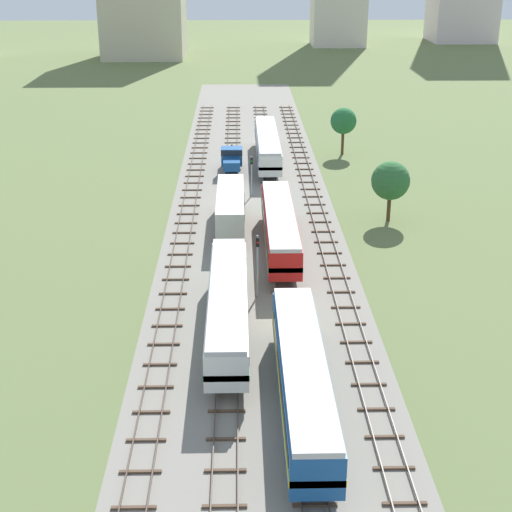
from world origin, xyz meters
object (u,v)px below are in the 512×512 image
signal_post_nearest (258,259)px  signal_post_near (252,171)px  shunter_loco_left_far (232,157)px  diesel_railcar_centre_left_mid (280,226)px  diesel_railcar_centre_left_nearest (303,376)px  diesel_railcar_left_near (228,305)px  passenger_coach_centre_left_farther (267,144)px  freight_boxcar_left_midfar (230,206)px

signal_post_nearest → signal_post_near: signal_post_nearest is taller
shunter_loco_left_far → signal_post_nearest: (2.39, -38.56, 1.48)m
diesel_railcar_centre_left_mid → signal_post_nearest: 10.81m
diesel_railcar_centre_left_nearest → diesel_railcar_left_near: size_ratio=1.00×
passenger_coach_centre_left_farther → signal_post_nearest: 43.41m
diesel_railcar_left_near → shunter_loco_left_far: size_ratio=2.42×
diesel_railcar_centre_left_nearest → shunter_loco_left_far: (-4.77, 55.89, -0.59)m
shunter_loco_left_far → passenger_coach_centre_left_farther: (4.77, 4.78, 0.60)m
signal_post_near → passenger_coach_centre_left_farther: bearing=81.1°
passenger_coach_centre_left_farther → signal_post_near: 15.37m
shunter_loco_left_far → signal_post_near: size_ratio=1.75×
diesel_railcar_centre_left_mid → diesel_railcar_centre_left_nearest: bearing=-90.0°
signal_post_near → diesel_railcar_centre_left_nearest: bearing=-87.0°
freight_boxcar_left_midfar → signal_post_nearest: 17.27m
diesel_railcar_left_near → shunter_loco_left_far: 45.47m
diesel_railcar_centre_left_nearest → diesel_railcar_left_near: same height
freight_boxcar_left_midfar → shunter_loco_left_far: freight_boxcar_left_midfar is taller
diesel_railcar_centre_left_mid → passenger_coach_centre_left_farther: bearing=90.0°
diesel_railcar_centre_left_mid → freight_boxcar_left_midfar: size_ratio=1.46×
diesel_railcar_left_near → freight_boxcar_left_midfar: size_ratio=1.46×
diesel_railcar_left_near → freight_boxcar_left_midfar: 23.98m
signal_post_nearest → signal_post_near: size_ratio=1.14×
diesel_railcar_left_near → passenger_coach_centre_left_farther: same height
freight_boxcar_left_midfar → diesel_railcar_centre_left_nearest: bearing=-82.1°
passenger_coach_centre_left_farther → signal_post_nearest: bearing=-93.2°
signal_post_nearest → diesel_railcar_centre_left_mid: bearing=77.2°
shunter_loco_left_far → freight_boxcar_left_midfar: bearing=-90.0°
freight_boxcar_left_midfar → signal_post_nearest: signal_post_nearest is taller
diesel_railcar_centre_left_mid → signal_post_nearest: size_ratio=3.73×
diesel_railcar_left_near → freight_boxcar_left_midfar: diesel_railcar_left_near is taller
diesel_railcar_left_near → diesel_railcar_centre_left_mid: bearing=74.7°
diesel_railcar_left_near → signal_post_near: size_ratio=4.23×
diesel_railcar_centre_left_mid → passenger_coach_centre_left_farther: size_ratio=0.93×
diesel_railcar_left_near → shunter_loco_left_far: diesel_railcar_left_near is taller
signal_post_near → freight_boxcar_left_midfar: bearing=-102.1°
passenger_coach_centre_left_farther → signal_post_nearest: (-2.39, -43.33, 0.87)m
diesel_railcar_left_near → freight_boxcar_left_midfar: bearing=90.0°
signal_post_near → diesel_railcar_left_near: bearing=-93.9°
diesel_railcar_left_near → diesel_railcar_centre_left_mid: same height
diesel_railcar_centre_left_nearest → signal_post_nearest: 17.52m
signal_post_nearest → diesel_railcar_centre_left_nearest: bearing=-82.2°
diesel_railcar_centre_left_nearest → diesel_railcar_left_near: (-4.77, 10.43, 0.00)m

